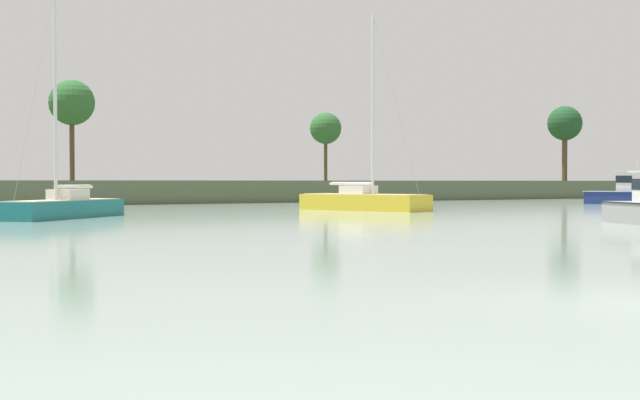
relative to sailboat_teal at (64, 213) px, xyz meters
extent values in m
cube|color=#196B70|center=(-0.01, -0.01, -0.13)|extent=(7.60, 7.44, 1.46)
cube|color=#CCB78E|center=(-0.01, -0.01, 0.62)|extent=(7.05, 6.90, 0.04)
cube|color=silver|center=(0.30, 0.29, 0.90)|extent=(2.28, 2.26, 0.51)
cylinder|color=silver|center=(-0.50, -0.49, 5.73)|extent=(0.17, 0.17, 10.18)
cylinder|color=silver|center=(0.73, 0.70, 1.25)|extent=(2.56, 2.48, 0.14)
cylinder|color=silver|center=(0.73, 0.70, 1.30)|extent=(2.31, 2.24, 0.14)
cylinder|color=#999999|center=(-1.73, -1.68, 5.71)|extent=(2.48, 2.40, 10.13)
cube|color=navy|center=(45.52, 2.98, -0.03)|extent=(5.69, 8.02, 1.62)
cube|color=silver|center=(45.52, 2.98, 0.75)|extent=(5.86, 8.20, 0.05)
cube|color=silver|center=(45.51, 3.00, 1.55)|extent=(3.08, 3.34, 1.54)
cube|color=#19232D|center=(45.51, 3.00, 1.71)|extent=(3.14, 3.41, 0.56)
cube|color=beige|center=(45.51, 3.00, 2.36)|extent=(3.53, 3.78, 0.06)
cylinder|color=silver|center=(45.51, 3.00, 2.88)|extent=(0.03, 0.03, 0.99)
cube|color=gold|center=(19.02, 1.97, -0.11)|extent=(4.99, 8.93, 1.68)
cube|color=#CCB78E|center=(19.02, 1.97, 0.75)|extent=(4.55, 8.35, 0.04)
cube|color=silver|center=(18.89, 2.38, 1.03)|extent=(2.07, 2.28, 0.52)
cylinder|color=silver|center=(19.23, 1.31, 6.29)|extent=(0.17, 0.17, 11.04)
cylinder|color=silver|center=(18.70, 2.95, 1.38)|extent=(1.20, 3.31, 0.14)
cylinder|color=silver|center=(18.70, 2.95, 1.43)|extent=(1.10, 2.99, 0.14)
cylinder|color=#999999|center=(19.77, -0.32, 6.26)|extent=(1.09, 3.29, 11.00)
cylinder|color=brown|center=(13.28, 46.93, 5.09)|extent=(0.50, 0.50, 6.94)
sphere|color=#2D602D|center=(13.28, 46.93, 9.60)|extent=(4.65, 4.65, 4.65)
cylinder|color=brown|center=(70.89, 34.64, 4.70)|extent=(0.66, 0.66, 6.18)
sphere|color=#1E4723|center=(70.89, 34.64, 8.75)|extent=(4.26, 4.26, 4.26)
cylinder|color=brown|center=(42.06, 44.28, 4.26)|extent=(0.40, 0.40, 5.29)
sphere|color=#2D602D|center=(42.06, 44.28, 7.74)|extent=(3.67, 3.67, 3.67)
camera|label=1|loc=(-11.49, -43.48, 1.53)|focal=49.58mm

